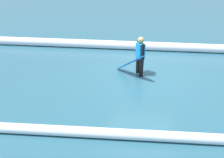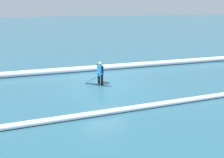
{
  "view_description": "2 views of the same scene",
  "coord_description": "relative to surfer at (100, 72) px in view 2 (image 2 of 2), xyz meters",
  "views": [
    {
      "loc": [
        -0.19,
        8.57,
        3.59
      ],
      "look_at": [
        0.72,
        2.61,
        0.92
      ],
      "focal_mm": 42.67,
      "sensor_mm": 36.0,
      "label": 1
    },
    {
      "loc": [
        2.52,
        11.86,
        4.35
      ],
      "look_at": [
        0.01,
        2.13,
        0.99
      ],
      "focal_mm": 35.55,
      "sensor_mm": 36.0,
      "label": 2
    }
  ],
  "objects": [
    {
      "name": "wave_crest_foreground",
      "position": [
        -3.02,
        -2.88,
        -0.55
      ],
      "size": [
        20.77,
        0.8,
        0.37
      ],
      "primitive_type": "cylinder",
      "rotation": [
        0.0,
        1.57,
        0.02
      ],
      "color": "white",
      "rests_on": "ground_plane"
    },
    {
      "name": "surfboard",
      "position": [
        0.32,
        0.16,
        -0.26
      ],
      "size": [
        1.22,
        1.35,
        0.99
      ],
      "color": "#268CE5",
      "rests_on": "ground_plane"
    },
    {
      "name": "surfer",
      "position": [
        0.0,
        0.0,
        0.0
      ],
      "size": [
        0.33,
        0.55,
        1.33
      ],
      "rotation": [
        0.0,
        0.0,
        5.19
      ],
      "color": "black",
      "rests_on": "ground_plane"
    },
    {
      "name": "wave_crest_midground",
      "position": [
        0.39,
        3.73,
        -0.62
      ],
      "size": [
        15.42,
        1.17,
        0.24
      ],
      "primitive_type": "cylinder",
      "rotation": [
        0.0,
        1.57,
        0.06
      ],
      "color": "white",
      "rests_on": "ground_plane"
    },
    {
      "name": "ground_plane",
      "position": [
        -0.15,
        -0.02,
        -0.74
      ],
      "size": [
        168.05,
        168.05,
        0.0
      ],
      "primitive_type": "plane",
      "color": "#2B5D70"
    }
  ]
}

